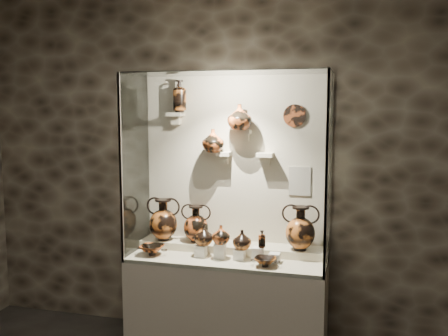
# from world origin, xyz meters

# --- Properties ---
(wall_back) EXTENTS (5.00, 0.02, 3.20)m
(wall_back) POSITION_xyz_m (0.00, 2.50, 1.60)
(wall_back) COLOR black
(wall_back) RESTS_ON ground
(plinth) EXTENTS (1.70, 0.60, 0.80)m
(plinth) POSITION_xyz_m (0.00, 2.18, 0.40)
(plinth) COLOR beige
(plinth) RESTS_ON floor
(front_tier) EXTENTS (1.68, 0.58, 0.03)m
(front_tier) POSITION_xyz_m (0.00, 2.18, 0.82)
(front_tier) COLOR beige
(front_tier) RESTS_ON plinth
(rear_tier) EXTENTS (1.70, 0.25, 0.10)m
(rear_tier) POSITION_xyz_m (0.00, 2.35, 0.85)
(rear_tier) COLOR beige
(rear_tier) RESTS_ON plinth
(back_panel) EXTENTS (1.70, 0.03, 1.60)m
(back_panel) POSITION_xyz_m (0.00, 2.50, 1.60)
(back_panel) COLOR beige
(back_panel) RESTS_ON plinth
(glass_front) EXTENTS (1.70, 0.01, 1.60)m
(glass_front) POSITION_xyz_m (0.00, 1.88, 1.60)
(glass_front) COLOR white
(glass_front) RESTS_ON plinth
(glass_left) EXTENTS (0.01, 0.60, 1.60)m
(glass_left) POSITION_xyz_m (-0.85, 2.18, 1.60)
(glass_left) COLOR white
(glass_left) RESTS_ON plinth
(glass_right) EXTENTS (0.01, 0.60, 1.60)m
(glass_right) POSITION_xyz_m (0.85, 2.18, 1.60)
(glass_right) COLOR white
(glass_right) RESTS_ON plinth
(glass_top) EXTENTS (1.70, 0.60, 0.01)m
(glass_top) POSITION_xyz_m (0.00, 2.18, 2.40)
(glass_top) COLOR white
(glass_top) RESTS_ON back_panel
(frame_post_left) EXTENTS (0.02, 0.02, 1.60)m
(frame_post_left) POSITION_xyz_m (-0.84, 1.89, 1.60)
(frame_post_left) COLOR gray
(frame_post_left) RESTS_ON plinth
(frame_post_right) EXTENTS (0.02, 0.02, 1.60)m
(frame_post_right) POSITION_xyz_m (0.84, 1.89, 1.60)
(frame_post_right) COLOR gray
(frame_post_right) RESTS_ON plinth
(pedestal_a) EXTENTS (0.09, 0.09, 0.10)m
(pedestal_a) POSITION_xyz_m (-0.22, 2.13, 0.88)
(pedestal_a) COLOR silver
(pedestal_a) RESTS_ON front_tier
(pedestal_b) EXTENTS (0.09, 0.09, 0.13)m
(pedestal_b) POSITION_xyz_m (-0.05, 2.13, 0.90)
(pedestal_b) COLOR silver
(pedestal_b) RESTS_ON front_tier
(pedestal_c) EXTENTS (0.09, 0.09, 0.09)m
(pedestal_c) POSITION_xyz_m (0.12, 2.13, 0.88)
(pedestal_c) COLOR silver
(pedestal_c) RESTS_ON front_tier
(pedestal_d) EXTENTS (0.09, 0.09, 0.12)m
(pedestal_d) POSITION_xyz_m (0.28, 2.13, 0.89)
(pedestal_d) COLOR silver
(pedestal_d) RESTS_ON front_tier
(pedestal_e) EXTENTS (0.09, 0.09, 0.08)m
(pedestal_e) POSITION_xyz_m (0.42, 2.13, 0.87)
(pedestal_e) COLOR silver
(pedestal_e) RESTS_ON front_tier
(bracket_ul) EXTENTS (0.14, 0.12, 0.04)m
(bracket_ul) POSITION_xyz_m (-0.55, 2.42, 2.05)
(bracket_ul) COLOR beige
(bracket_ul) RESTS_ON back_panel
(bracket_ca) EXTENTS (0.14, 0.12, 0.04)m
(bracket_ca) POSITION_xyz_m (-0.10, 2.42, 1.70)
(bracket_ca) COLOR beige
(bracket_ca) RESTS_ON back_panel
(bracket_cb) EXTENTS (0.10, 0.12, 0.04)m
(bracket_cb) POSITION_xyz_m (0.10, 2.42, 1.90)
(bracket_cb) COLOR beige
(bracket_cb) RESTS_ON back_panel
(bracket_cc) EXTENTS (0.14, 0.12, 0.04)m
(bracket_cc) POSITION_xyz_m (0.28, 2.42, 1.70)
(bracket_cc) COLOR beige
(bracket_cc) RESTS_ON back_panel
(amphora_left) EXTENTS (0.34, 0.34, 0.39)m
(amphora_left) POSITION_xyz_m (-0.64, 2.32, 1.09)
(amphora_left) COLOR #A2541F
(amphora_left) RESTS_ON rear_tier
(amphora_mid) EXTENTS (0.34, 0.34, 0.34)m
(amphora_mid) POSITION_xyz_m (-0.33, 2.34, 1.07)
(amphora_mid) COLOR #B24D1F
(amphora_mid) RESTS_ON rear_tier
(amphora_right) EXTENTS (0.38, 0.38, 0.38)m
(amphora_right) POSITION_xyz_m (0.61, 2.32, 1.09)
(amphora_right) COLOR #A2541F
(amphora_right) RESTS_ON rear_tier
(jug_a) EXTENTS (0.21, 0.21, 0.17)m
(jug_a) POSITION_xyz_m (-0.20, 2.15, 1.02)
(jug_a) COLOR #A2541F
(jug_a) RESTS_ON pedestal_a
(jug_b) EXTENTS (0.20, 0.20, 0.16)m
(jug_b) POSITION_xyz_m (-0.04, 2.11, 1.04)
(jug_b) COLOR #B24D1F
(jug_b) RESTS_ON pedestal_b
(jug_c) EXTENTS (0.19, 0.19, 0.17)m
(jug_c) POSITION_xyz_m (0.14, 2.14, 1.00)
(jug_c) COLOR #A2541F
(jug_c) RESTS_ON pedestal_c
(lekythos_small) EXTENTS (0.08, 0.08, 0.17)m
(lekythos_small) POSITION_xyz_m (0.31, 2.12, 1.03)
(lekythos_small) COLOR #B24D1F
(lekythos_small) RESTS_ON pedestal_d
(kylix_left) EXTENTS (0.32, 0.30, 0.11)m
(kylix_left) POSITION_xyz_m (-0.65, 2.06, 0.88)
(kylix_left) COLOR #B24D1F
(kylix_left) RESTS_ON front_tier
(kylix_right) EXTENTS (0.29, 0.27, 0.09)m
(kylix_right) POSITION_xyz_m (0.36, 2.01, 0.88)
(kylix_right) COLOR #A2541F
(kylix_right) RESTS_ON front_tier
(lekythos_tall) EXTENTS (0.15, 0.15, 0.33)m
(lekythos_tall) POSITION_xyz_m (-0.50, 2.40, 2.23)
(lekythos_tall) COLOR #A2541F
(lekythos_tall) RESTS_ON bracket_ul
(ovoid_vase_a) EXTENTS (0.25, 0.25, 0.20)m
(ovoid_vase_a) POSITION_xyz_m (-0.18, 2.37, 1.82)
(ovoid_vase_a) COLOR #B24D1F
(ovoid_vase_a) RESTS_ON bracket_ca
(ovoid_vase_b) EXTENTS (0.23, 0.23, 0.22)m
(ovoid_vase_b) POSITION_xyz_m (0.06, 2.36, 2.03)
(ovoid_vase_b) COLOR #B24D1F
(ovoid_vase_b) RESTS_ON bracket_cb
(wall_plate) EXTENTS (0.20, 0.02, 0.20)m
(wall_plate) POSITION_xyz_m (0.53, 2.47, 2.04)
(wall_plate) COLOR #913E1C
(wall_plate) RESTS_ON back_panel
(info_placard) EXTENTS (0.19, 0.01, 0.25)m
(info_placard) POSITION_xyz_m (0.58, 2.47, 1.47)
(info_placard) COLOR beige
(info_placard) RESTS_ON back_panel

